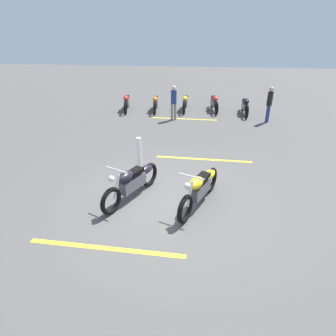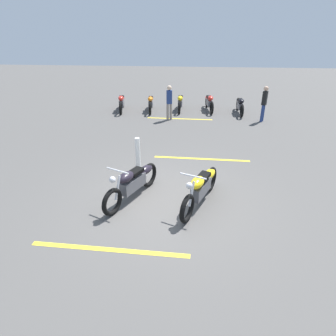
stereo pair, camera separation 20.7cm
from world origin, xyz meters
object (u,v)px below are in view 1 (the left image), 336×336
object	(u,v)px
motorcycle_row_left	(214,102)
bystander_secondary	(269,103)
motorcycle_row_right	(156,102)
bystander_near_row	(174,101)
motorcycle_row_far_left	(245,105)
motorcycle_row_center	(185,102)
bollard_post	(139,154)
motorcycle_bright_foreground	(200,187)
motorcycle_row_far_right	(127,102)
motorcycle_dark_foreground	(133,181)

from	to	relation	value
motorcycle_row_left	bystander_secondary	size ratio (longest dim) A/B	1.34
motorcycle_row_right	bystander_near_row	bearing A→B (deg)	29.01
motorcycle_row_far_left	motorcycle_row_center	distance (m)	3.14
bystander_secondary	bollard_post	bearing A→B (deg)	79.56
motorcycle_bright_foreground	bystander_secondary	size ratio (longest dim) A/B	1.29
motorcycle_row_far_right	bystander_near_row	distance (m)	3.14
motorcycle_row_right	bollard_post	distance (m)	7.25
motorcycle_dark_foreground	motorcycle_bright_foreground	bearing A→B (deg)	110.77
motorcycle_dark_foreground	bystander_near_row	xyz separation A→B (m)	(7.20, -0.21, 0.44)
motorcycle_row_center	bollard_post	bearing A→B (deg)	-6.67
motorcycle_bright_foreground	motorcycle_row_far_left	xyz separation A→B (m)	(8.86, -2.03, -0.02)
motorcycle_row_center	bystander_secondary	xyz separation A→B (m)	(-1.77, -3.99, 0.47)
motorcycle_row_left	motorcycle_row_center	world-z (taller)	motorcycle_row_left
motorcycle_row_far_right	bystander_near_row	bearing A→B (deg)	50.66
motorcycle_bright_foreground	motorcycle_dark_foreground	size ratio (longest dim) A/B	1.01
motorcycle_row_right	bystander_secondary	size ratio (longest dim) A/B	1.31
motorcycle_row_right	motorcycle_row_far_right	world-z (taller)	motorcycle_row_far_right
motorcycle_row_far_right	bystander_secondary	xyz separation A→B (m)	(-1.36, -7.12, 0.46)
motorcycle_bright_foreground	bystander_secondary	bearing A→B (deg)	-179.73
motorcycle_bright_foreground	bystander_near_row	bearing A→B (deg)	-146.80
motorcycle_row_center	bystander_secondary	distance (m)	4.39
motorcycle_bright_foreground	motorcycle_row_center	size ratio (longest dim) A/B	0.97
motorcycle_row_right	motorcycle_row_far_right	size ratio (longest dim) A/B	0.98
motorcycle_row_left	motorcycle_row_far_right	distance (m)	4.70
motorcycle_row_center	motorcycle_row_right	distance (m)	1.59
motorcycle_dark_foreground	bystander_near_row	bearing A→B (deg)	-157.96
motorcycle_dark_foreground	bollard_post	world-z (taller)	bollard_post
motorcycle_bright_foreground	motorcycle_row_left	size ratio (longest dim) A/B	0.96
motorcycle_bright_foreground	bollard_post	world-z (taller)	bollard_post
motorcycle_dark_foreground	motorcycle_row_center	distance (m)	9.15
motorcycle_row_far_left	motorcycle_row_far_right	size ratio (longest dim) A/B	0.98
motorcycle_bright_foreground	motorcycle_dark_foreground	xyz separation A→B (m)	(0.09, 1.70, 0.00)
motorcycle_bright_foreground	motorcycle_row_right	size ratio (longest dim) A/B	0.98
bystander_near_row	bystander_secondary	xyz separation A→B (m)	(0.16, -4.40, 0.01)
bystander_near_row	bollard_post	size ratio (longest dim) A/B	1.55
motorcycle_row_far_left	motorcycle_row_left	bearing A→B (deg)	-106.85
motorcycle_bright_foreground	bystander_near_row	world-z (taller)	bystander_near_row
bystander_secondary	motorcycle_row_far_left	bearing A→B (deg)	-28.80
bystander_secondary	motorcycle_row_center	bearing A→B (deg)	5.51
motorcycle_row_left	motorcycle_row_right	bearing A→B (deg)	-89.94
motorcycle_row_center	motorcycle_row_far_right	size ratio (longest dim) A/B	0.98
motorcycle_row_left	bystander_near_row	world-z (taller)	bystander_near_row
motorcycle_row_far_right	motorcycle_row_center	bearing A→B (deg)	87.36
motorcycle_row_far_left	motorcycle_row_left	distance (m)	1.63
bollard_post	motorcycle_row_right	bearing A→B (deg)	5.94
motorcycle_row_left	bystander_secondary	bearing A→B (deg)	44.88
motorcycle_dark_foreground	bystander_secondary	world-z (taller)	bystander_secondary
bystander_near_row	bystander_secondary	world-z (taller)	bystander_secondary
motorcycle_row_far_left	bystander_near_row	size ratio (longest dim) A/B	1.34
motorcycle_row_center	motorcycle_row_right	size ratio (longest dim) A/B	1.01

